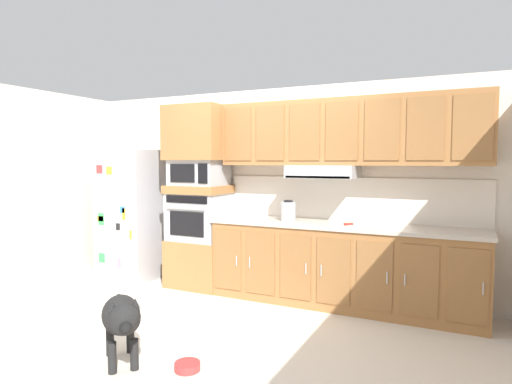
{
  "coord_description": "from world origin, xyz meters",
  "views": [
    {
      "loc": [
        2.12,
        -3.96,
        1.61
      ],
      "look_at": [
        0.01,
        0.41,
        1.26
      ],
      "focal_mm": 30.74,
      "sensor_mm": 36.0,
      "label": 1
    }
  ],
  "objects_px": {
    "built_in_oven": "(200,216)",
    "refrigerator": "(132,214)",
    "dog_food_bowl": "(187,366)",
    "dog": "(122,318)",
    "microwave": "(199,173)",
    "screwdriver": "(349,224)",
    "electric_kettle": "(288,211)"
  },
  "relations": [
    {
      "from": "built_in_oven",
      "to": "refrigerator",
      "type": "bearing_deg",
      "value": -176.32
    },
    {
      "from": "refrigerator",
      "to": "dog_food_bowl",
      "type": "xyz_separation_m",
      "value": [
        2.24,
        -1.93,
        -0.85
      ]
    },
    {
      "from": "refrigerator",
      "to": "electric_kettle",
      "type": "relative_size",
      "value": 7.33
    },
    {
      "from": "refrigerator",
      "to": "dog_food_bowl",
      "type": "height_order",
      "value": "refrigerator"
    },
    {
      "from": "built_in_oven",
      "to": "dog",
      "type": "xyz_separation_m",
      "value": [
        0.69,
        -2.17,
        -0.51
      ]
    },
    {
      "from": "built_in_oven",
      "to": "dog",
      "type": "height_order",
      "value": "built_in_oven"
    },
    {
      "from": "dog_food_bowl",
      "to": "electric_kettle",
      "type": "bearing_deg",
      "value": 88.37
    },
    {
      "from": "microwave",
      "to": "screwdriver",
      "type": "bearing_deg",
      "value": -2.46
    },
    {
      "from": "refrigerator",
      "to": "dog",
      "type": "bearing_deg",
      "value": -50.27
    },
    {
      "from": "microwave",
      "to": "electric_kettle",
      "type": "xyz_separation_m",
      "value": [
        1.24,
        -0.05,
        -0.43
      ]
    },
    {
      "from": "dog",
      "to": "dog_food_bowl",
      "type": "xyz_separation_m",
      "value": [
        0.49,
        0.17,
        -0.36
      ]
    },
    {
      "from": "refrigerator",
      "to": "dog",
      "type": "relative_size",
      "value": 2.45
    },
    {
      "from": "refrigerator",
      "to": "electric_kettle",
      "type": "xyz_separation_m",
      "value": [
        2.29,
        0.02,
        0.15
      ]
    },
    {
      "from": "screwdriver",
      "to": "electric_kettle",
      "type": "bearing_deg",
      "value": 177.07
    },
    {
      "from": "built_in_oven",
      "to": "dog_food_bowl",
      "type": "height_order",
      "value": "built_in_oven"
    },
    {
      "from": "electric_kettle",
      "to": "built_in_oven",
      "type": "bearing_deg",
      "value": 177.81
    },
    {
      "from": "electric_kettle",
      "to": "dog",
      "type": "relative_size",
      "value": 0.33
    },
    {
      "from": "built_in_oven",
      "to": "electric_kettle",
      "type": "height_order",
      "value": "built_in_oven"
    },
    {
      "from": "built_in_oven",
      "to": "electric_kettle",
      "type": "bearing_deg",
      "value": -2.19
    },
    {
      "from": "built_in_oven",
      "to": "microwave",
      "type": "relative_size",
      "value": 1.09
    },
    {
      "from": "microwave",
      "to": "screwdriver",
      "type": "height_order",
      "value": "microwave"
    },
    {
      "from": "refrigerator",
      "to": "screwdriver",
      "type": "relative_size",
      "value": 10.44
    },
    {
      "from": "refrigerator",
      "to": "screwdriver",
      "type": "xyz_separation_m",
      "value": [
        3.01,
        -0.02,
        0.05
      ]
    },
    {
      "from": "dog",
      "to": "electric_kettle",
      "type": "bearing_deg",
      "value": 118.78
    },
    {
      "from": "screwdriver",
      "to": "dog_food_bowl",
      "type": "bearing_deg",
      "value": -111.88
    },
    {
      "from": "dog_food_bowl",
      "to": "dog",
      "type": "bearing_deg",
      "value": -160.61
    },
    {
      "from": "refrigerator",
      "to": "dog",
      "type": "height_order",
      "value": "refrigerator"
    },
    {
      "from": "screwdriver",
      "to": "dog",
      "type": "height_order",
      "value": "screwdriver"
    },
    {
      "from": "electric_kettle",
      "to": "dog",
      "type": "height_order",
      "value": "electric_kettle"
    },
    {
      "from": "refrigerator",
      "to": "dog",
      "type": "distance_m",
      "value": 2.78
    },
    {
      "from": "refrigerator",
      "to": "screwdriver",
      "type": "distance_m",
      "value": 3.01
    },
    {
      "from": "electric_kettle",
      "to": "dog",
      "type": "bearing_deg",
      "value": -104.38
    }
  ]
}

